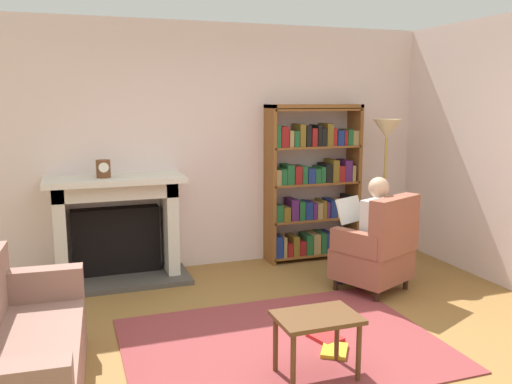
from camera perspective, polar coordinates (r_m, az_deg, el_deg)
The scene contains 13 objects.
ground at distance 4.11m, azimuth 4.46°, elevation -17.49°, with size 14.00×14.00×0.00m, color olive.
back_wall at distance 6.09m, azimuth -5.13°, elevation 4.79°, with size 5.60×0.10×2.70m, color silver.
side_wall_right at distance 6.20m, azimuth 22.72°, elevation 4.15°, with size 0.10×5.20×2.70m, color silver.
area_rug at distance 4.35m, azimuth 2.80°, elevation -15.73°, with size 2.40×1.80×0.01m, color brown.
fireplace at distance 5.79m, azimuth -14.51°, elevation -3.43°, with size 1.42×0.64×1.10m.
mantel_clock at distance 5.58m, azimuth -15.81°, elevation 2.37°, with size 0.14×0.14×0.18m.
bookshelf at distance 6.36m, azimuth 6.08°, elevation 0.74°, with size 1.12×0.32×1.82m.
armchair_reading at distance 5.44m, azimuth 12.73°, elevation -5.96°, with size 0.84×0.83×0.97m.
seated_reader at distance 5.45m, azimuth 11.78°, elevation -3.75°, with size 0.51×0.60×1.14m.
sofa_floral at distance 3.76m, azimuth -24.46°, elevation -15.67°, with size 0.83×1.74×0.85m.
side_table at distance 3.77m, azimuth 6.44°, elevation -13.78°, with size 0.56×0.39×0.45m.
scattered_books at distance 4.35m, azimuth 7.76°, elevation -15.53°, with size 0.31×0.53×0.03m.
floor_lamp at distance 6.22m, azimuth 13.60°, elevation 5.16°, with size 0.32×0.32×1.66m.
Camera 1 is at (-1.50, -3.33, 1.89)m, focal length 37.90 mm.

